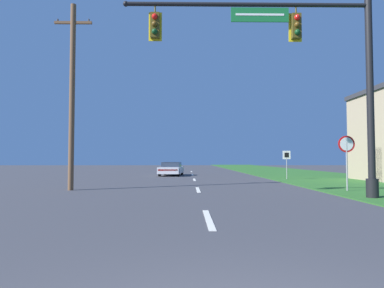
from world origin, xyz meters
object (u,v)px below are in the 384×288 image
route_sign_post (287,158)px  utility_pole_near (72,93)px  stop_sign (347,151)px  signal_mast (310,66)px  car_ahead (171,169)px

route_sign_post → utility_pole_near: utility_pole_near is taller
stop_sign → route_sign_post: stop_sign is taller
signal_mast → car_ahead: bearing=108.5°
signal_mast → route_sign_post: size_ratio=4.72×
route_sign_post → utility_pole_near: 15.34m
car_ahead → utility_pole_near: 15.58m
signal_mast → utility_pole_near: size_ratio=1.07×
utility_pole_near → route_sign_post: bearing=32.5°
signal_mast → route_sign_post: signal_mast is taller
car_ahead → route_sign_post: size_ratio=2.34×
route_sign_post → stop_sign: bearing=-89.1°
car_ahead → route_sign_post: route_sign_post is taller
signal_mast → car_ahead: size_ratio=2.02×
stop_sign → utility_pole_near: bearing=176.1°
stop_sign → utility_pole_near: size_ratio=0.28×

